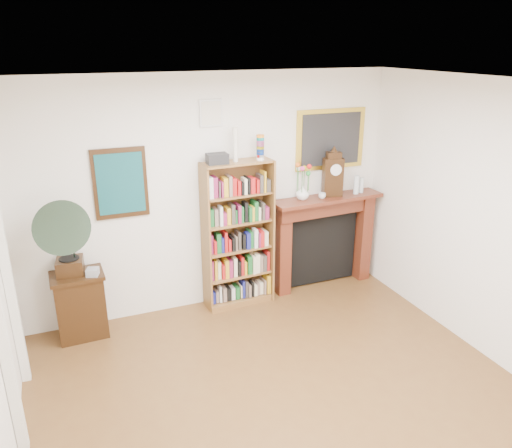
{
  "coord_description": "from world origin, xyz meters",
  "views": [
    {
      "loc": [
        -1.66,
        -2.93,
        3.1
      ],
      "look_at": [
        0.18,
        1.6,
        1.31
      ],
      "focal_mm": 35.0,
      "sensor_mm": 36.0,
      "label": 1
    }
  ],
  "objects": [
    {
      "name": "mantel_clock",
      "position": [
        1.53,
        2.35,
        1.52
      ],
      "size": [
        0.27,
        0.18,
        0.56
      ],
      "rotation": [
        0.0,
        0.0,
        -0.21
      ],
      "color": "black",
      "rests_on": "fireplace"
    },
    {
      "name": "gilt_painting",
      "position": [
        1.55,
        2.48,
        1.95
      ],
      "size": [
        0.95,
        0.04,
        0.75
      ],
      "color": "gold",
      "rests_on": "back_wall"
    },
    {
      "name": "bookshelf",
      "position": [
        0.25,
        2.33,
        1.01
      ],
      "size": [
        0.85,
        0.35,
        2.08
      ],
      "rotation": [
        0.0,
        0.0,
        0.06
      ],
      "color": "brown",
      "rests_on": "floor"
    },
    {
      "name": "door_casing",
      "position": [
        -2.21,
        1.2,
        1.26
      ],
      "size": [
        0.08,
        1.02,
        2.17
      ],
      "color": "white",
      "rests_on": "left_wall"
    },
    {
      "name": "room",
      "position": [
        0.0,
        0.0,
        1.4
      ],
      "size": [
        4.51,
        5.01,
        2.81
      ],
      "color": "brown",
      "rests_on": "ground"
    },
    {
      "name": "small_picture",
      "position": [
        0.0,
        2.48,
        2.35
      ],
      "size": [
        0.26,
        0.04,
        0.3
      ],
      "color": "white",
      "rests_on": "back_wall"
    },
    {
      "name": "side_cabinet",
      "position": [
        -1.62,
        2.28,
        0.38
      ],
      "size": [
        0.56,
        0.42,
        0.75
      ],
      "primitive_type": "cube",
      "rotation": [
        0.0,
        0.0,
        0.03
      ],
      "color": "black",
      "rests_on": "floor"
    },
    {
      "name": "fireplace",
      "position": [
        1.46,
        2.39,
        0.74
      ],
      "size": [
        1.49,
        0.42,
        1.25
      ],
      "rotation": [
        0.0,
        0.0,
        0.05
      ],
      "color": "#4F2212",
      "rests_on": "floor"
    },
    {
      "name": "gramophone",
      "position": [
        -1.67,
        2.17,
        1.26
      ],
      "size": [
        0.62,
        0.74,
        0.9
      ],
      "rotation": [
        0.0,
        0.0,
        -0.12
      ],
      "color": "black",
      "rests_on": "side_cabinet"
    },
    {
      "name": "flower_vase",
      "position": [
        1.12,
        2.35,
        1.34
      ],
      "size": [
        0.21,
        0.21,
        0.17
      ],
      "primitive_type": "imported",
      "rotation": [
        0.0,
        0.0,
        -0.38
      ],
      "color": "white",
      "rests_on": "fireplace"
    },
    {
      "name": "teacup",
      "position": [
        1.36,
        2.29,
        1.29
      ],
      "size": [
        0.12,
        0.12,
        0.07
      ],
      "primitive_type": "imported",
      "rotation": [
        0.0,
        0.0,
        -0.36
      ],
      "color": "silver",
      "rests_on": "fireplace"
    },
    {
      "name": "teal_poster",
      "position": [
        -1.05,
        2.48,
        1.65
      ],
      "size": [
        0.58,
        0.04,
        0.78
      ],
      "color": "black",
      "rests_on": "back_wall"
    },
    {
      "name": "bottle_left",
      "position": [
        1.87,
        2.31,
        1.37
      ],
      "size": [
        0.07,
        0.07,
        0.24
      ],
      "primitive_type": "cylinder",
      "color": "silver",
      "rests_on": "fireplace"
    },
    {
      "name": "bottle_right",
      "position": [
        1.96,
        2.34,
        1.35
      ],
      "size": [
        0.06,
        0.06,
        0.2
      ],
      "primitive_type": "cylinder",
      "color": "silver",
      "rests_on": "fireplace"
    },
    {
      "name": "cd_stack",
      "position": [
        -1.46,
        2.18,
        0.79
      ],
      "size": [
        0.15,
        0.15,
        0.08
      ],
      "primitive_type": "cube",
      "rotation": [
        0.0,
        0.0,
        -0.31
      ],
      "color": "#B4B5C1",
      "rests_on": "side_cabinet"
    }
  ]
}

